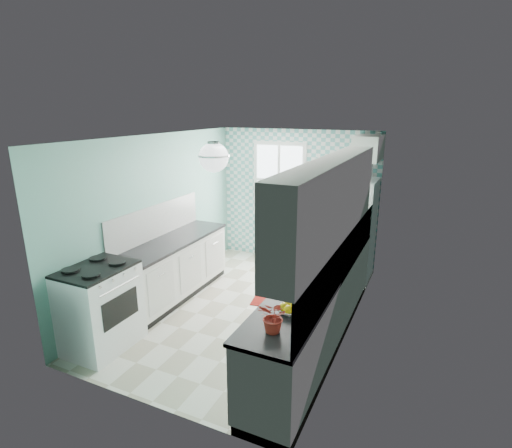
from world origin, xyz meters
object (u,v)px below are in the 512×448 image
at_px(stove, 99,306).
at_px(ceiling_light, 214,157).
at_px(fruit_bowl, 289,310).
at_px(potted_plant, 274,317).
at_px(fridge, 350,229).
at_px(sink, 340,247).
at_px(microwave, 355,170).

bearing_deg(stove, ceiling_light, 33.32).
relative_size(fruit_bowl, potted_plant, 0.78).
distance_m(ceiling_light, fridge, 3.19).
height_order(fridge, stove, fridge).
xyz_separation_m(ceiling_light, sink, (1.20, 1.47, -1.39)).
xyz_separation_m(ceiling_light, potted_plant, (1.20, -1.05, -1.23)).
height_order(sink, potted_plant, sink).
height_order(fridge, fruit_bowl, fridge).
distance_m(sink, potted_plant, 2.52).
bearing_deg(sink, fruit_bowl, -89.67).
height_order(sink, fruit_bowl, sink).
bearing_deg(microwave, fridge, 55.15).
bearing_deg(sink, ceiling_light, -128.97).
bearing_deg(stove, fruit_bowl, 2.65).
distance_m(fruit_bowl, microwave, 3.41).
distance_m(ceiling_light, stove, 2.29).
height_order(ceiling_light, potted_plant, ceiling_light).
relative_size(ceiling_light, fruit_bowl, 1.47).
bearing_deg(stove, sink, 42.86).
xyz_separation_m(fruit_bowl, potted_plant, (0.00, -0.38, 0.12)).
xyz_separation_m(fridge, potted_plant, (0.09, -3.66, 0.22)).
height_order(ceiling_light, sink, ceiling_light).
xyz_separation_m(fridge, stove, (-2.31, -3.41, -0.33)).
xyz_separation_m(ceiling_light, fruit_bowl, (1.20, -0.67, -1.35)).
relative_size(sink, potted_plant, 1.84).
relative_size(ceiling_light, fridge, 0.20).
relative_size(fridge, potted_plant, 5.69).
bearing_deg(fridge, stove, -121.61).
xyz_separation_m(fridge, microwave, (0.00, 0.00, 1.02)).
bearing_deg(sink, potted_plant, -89.66).
height_order(ceiling_light, stove, ceiling_light).
bearing_deg(fridge, fruit_bowl, -85.96).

